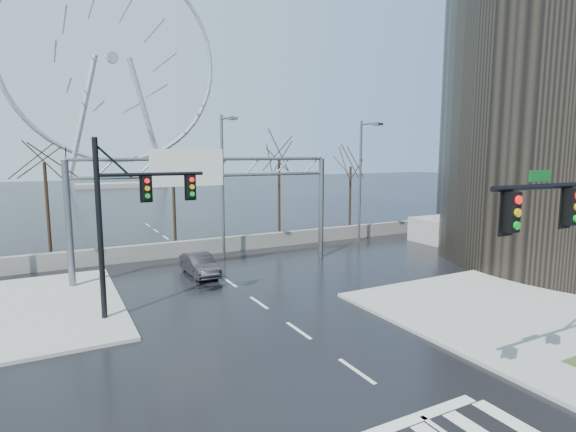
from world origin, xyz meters
TOP-DOWN VIEW (x-y plane):
  - ground at (0.00, 0.00)m, footprint 260.00×260.00m
  - sidewalk_right_ext at (10.00, 2.00)m, footprint 12.00×10.00m
  - sidewalk_far at (-11.00, 12.00)m, footprint 10.00×12.00m
  - barrier_wall at (0.00, 20.00)m, footprint 52.00×0.50m
  - signal_mast_far at (-5.87, 8.96)m, footprint 4.72×0.41m
  - sign_gantry at (-0.38, 14.96)m, footprint 16.36×0.40m
  - streetlight_mid at (2.00, 18.16)m, footprint 0.50×2.55m
  - streetlight_right at (14.00, 18.16)m, footprint 0.50×2.55m
  - tree_left at (-9.00, 23.50)m, footprint 3.75×3.75m
  - tree_center at (0.00, 24.50)m, footprint 3.25×3.25m
  - tree_right at (9.00, 23.50)m, footprint 3.90×3.90m
  - tree_far_right at (17.00, 24.00)m, footprint 3.40×3.40m
  - ferris_wheel at (5.00, 95.00)m, footprint 45.00×6.00m
  - car at (-1.06, 14.36)m, footprint 1.51×4.04m

SIDE VIEW (x-z plane):
  - ground at x=0.00m, z-range 0.00..0.00m
  - sidewalk_right_ext at x=10.00m, z-range 0.00..0.15m
  - sidewalk_far at x=-11.00m, z-range 0.00..0.15m
  - barrier_wall at x=0.00m, z-range 0.00..1.10m
  - car at x=-1.06m, z-range 0.00..1.32m
  - signal_mast_far at x=-5.87m, z-range 0.83..8.83m
  - tree_center at x=0.00m, z-range 1.92..8.42m
  - sign_gantry at x=-0.38m, z-range 1.38..8.98m
  - tree_far_right at x=17.00m, z-range 2.01..8.81m
  - streetlight_mid at x=2.00m, z-range 0.89..10.89m
  - streetlight_right at x=14.00m, z-range 0.89..10.89m
  - tree_left at x=-9.00m, z-range 2.23..9.73m
  - tree_right at x=9.00m, z-range 2.32..10.12m
  - ferris_wheel at x=5.00m, z-range 0.68..51.59m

